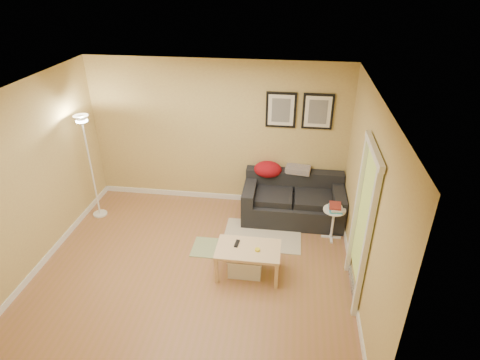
{
  "coord_description": "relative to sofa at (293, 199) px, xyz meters",
  "views": [
    {
      "loc": [
        1.26,
        -4.38,
        3.91
      ],
      "look_at": [
        0.55,
        0.85,
        1.05
      ],
      "focal_mm": 29.8,
      "sensor_mm": 36.0,
      "label": 1
    }
  ],
  "objects": [
    {
      "name": "green_runner",
      "position": [
        -1.18,
        -1.04,
        -0.37
      ],
      "size": [
        0.7,
        0.5,
        0.01
      ],
      "primitive_type": "cube",
      "color": "#668C4C",
      "rests_on": "ground"
    },
    {
      "name": "book_stack",
      "position": [
        0.65,
        -0.51,
        0.21
      ],
      "size": [
        0.23,
        0.29,
        0.08
      ],
      "primitive_type": null,
      "rotation": [
        0.0,
        0.0,
        0.11
      ],
      "color": "teal",
      "rests_on": "side_table"
    },
    {
      "name": "baseboard_left",
      "position": [
        -3.62,
        -1.53,
        -0.33
      ],
      "size": [
        0.02,
        4.0,
        0.1
      ],
      "primitive_type": "cube",
      "color": "white",
      "rests_on": "ground"
    },
    {
      "name": "floor",
      "position": [
        -1.38,
        -1.53,
        -0.38
      ],
      "size": [
        4.5,
        4.5,
        0.0
      ],
      "primitive_type": "plane",
      "color": "#9B6342",
      "rests_on": "ground"
    },
    {
      "name": "doorway",
      "position": [
        0.82,
        -1.68,
        0.65
      ],
      "size": [
        0.12,
        1.01,
        2.13
      ],
      "primitive_type": null,
      "color": "white",
      "rests_on": "ground"
    },
    {
      "name": "floor_lamp",
      "position": [
        -3.38,
        -0.37,
        0.5
      ],
      "size": [
        0.24,
        0.24,
        1.85
      ],
      "primitive_type": null,
      "color": "white",
      "rests_on": "ground"
    },
    {
      "name": "baseboard_back",
      "position": [
        -1.38,
        0.46,
        -0.33
      ],
      "size": [
        4.5,
        0.02,
        0.1
      ],
      "primitive_type": "cube",
      "color": "white",
      "rests_on": "ground"
    },
    {
      "name": "side_table",
      "position": [
        0.64,
        -0.51,
        -0.1
      ],
      "size": [
        0.35,
        0.35,
        0.54
      ],
      "primitive_type": null,
      "color": "white",
      "rests_on": "ground"
    },
    {
      "name": "sofa",
      "position": [
        0.0,
        0.0,
        0.0
      ],
      "size": [
        1.7,
        0.9,
        0.75
      ],
      "primitive_type": null,
      "color": "black",
      "rests_on": "ground"
    },
    {
      "name": "area_rug",
      "position": [
        -0.47,
        -0.61,
        -0.37
      ],
      "size": [
        1.25,
        0.85,
        0.01
      ],
      "primitive_type": "cube",
      "color": "beige",
      "rests_on": "ground"
    },
    {
      "name": "wall_left",
      "position": [
        -3.63,
        -1.53,
        0.92
      ],
      "size": [
        0.0,
        4.0,
        4.0
      ],
      "primitive_type": "plane",
      "rotation": [
        1.57,
        0.0,
        1.57
      ],
      "color": "tan",
      "rests_on": "ground"
    },
    {
      "name": "ceiling",
      "position": [
        -1.38,
        -1.53,
        2.23
      ],
      "size": [
        4.5,
        4.5,
        0.0
      ],
      "primitive_type": "plane",
      "rotation": [
        3.14,
        0.0,
        0.0
      ],
      "color": "white",
      "rests_on": "wall_back"
    },
    {
      "name": "framed_print_right",
      "position": [
        0.3,
        0.45,
        1.43
      ],
      "size": [
        0.5,
        0.04,
        0.6
      ],
      "primitive_type": null,
      "color": "black",
      "rests_on": "wall_back"
    },
    {
      "name": "wall_front",
      "position": [
        -1.38,
        -3.53,
        0.92
      ],
      "size": [
        4.5,
        0.0,
        4.5
      ],
      "primitive_type": "plane",
      "rotation": [
        -1.57,
        0.0,
        0.0
      ],
      "color": "tan",
      "rests_on": "ground"
    },
    {
      "name": "tape_roll",
      "position": [
        -0.47,
        -1.57,
        0.09
      ],
      "size": [
        0.07,
        0.07,
        0.03
      ],
      "primitive_type": "cylinder",
      "color": "yellow",
      "rests_on": "coffee_table"
    },
    {
      "name": "wall_back",
      "position": [
        -1.38,
        0.47,
        0.92
      ],
      "size": [
        4.5,
        0.0,
        4.5
      ],
      "primitive_type": "plane",
      "rotation": [
        1.57,
        0.0,
        0.0
      ],
      "color": "tan",
      "rests_on": "ground"
    },
    {
      "name": "baseboard_right",
      "position": [
        0.86,
        -1.53,
        -0.33
      ],
      "size": [
        0.02,
        4.0,
        0.1
      ],
      "primitive_type": "cube",
      "color": "white",
      "rests_on": "ground"
    },
    {
      "name": "wall_right",
      "position": [
        0.87,
        -1.53,
        0.92
      ],
      "size": [
        0.0,
        4.0,
        4.0
      ],
      "primitive_type": "plane",
      "rotation": [
        1.57,
        0.0,
        -1.57
      ],
      "color": "tan",
      "rests_on": "ground"
    },
    {
      "name": "remote_control",
      "position": [
        -0.77,
        -1.46,
        0.08
      ],
      "size": [
        0.07,
        0.16,
        0.02
      ],
      "primitive_type": "cube",
      "rotation": [
        0.0,
        0.0,
        -0.1
      ],
      "color": "black",
      "rests_on": "coffee_table"
    },
    {
      "name": "plaid_throw",
      "position": [
        0.05,
        0.33,
        0.41
      ],
      "size": [
        0.45,
        0.32,
        0.1
      ],
      "primitive_type": null,
      "rotation": [
        0.0,
        0.0,
        -0.14
      ],
      "color": "tan",
      "rests_on": "sofa"
    },
    {
      "name": "red_throw",
      "position": [
        -0.47,
        0.28,
        0.4
      ],
      "size": [
        0.48,
        0.36,
        0.28
      ],
      "primitive_type": null,
      "color": "maroon",
      "rests_on": "sofa"
    },
    {
      "name": "framed_print_left",
      "position": [
        -0.3,
        0.45,
        1.43
      ],
      "size": [
        0.5,
        0.04,
        0.6
      ],
      "primitive_type": null,
      "color": "black",
      "rests_on": "wall_back"
    },
    {
      "name": "storage_bin",
      "position": [
        -0.64,
        -1.52,
        -0.23
      ],
      "size": [
        0.48,
        0.35,
        0.29
      ],
      "primitive_type": null,
      "color": "white",
      "rests_on": "ground"
    },
    {
      "name": "coffee_table",
      "position": [
        -0.6,
        -1.54,
        -0.15
      ],
      "size": [
        1.0,
        0.76,
        0.45
      ],
      "primitive_type": null,
      "rotation": [
        0.0,
        0.0,
        -0.26
      ],
      "color": "#E9BD8E",
      "rests_on": "ground"
    }
  ]
}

